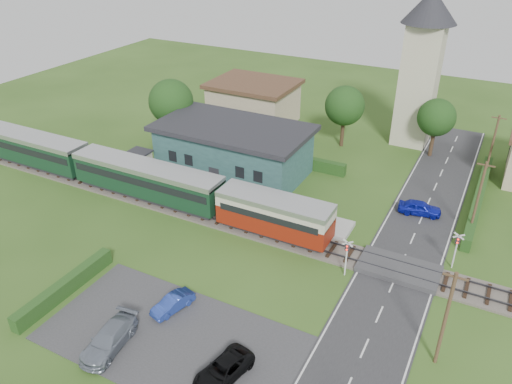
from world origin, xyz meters
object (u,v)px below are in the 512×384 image
at_px(church_tower, 423,58).
at_px(station_building, 233,149).
at_px(train, 121,172).
at_px(house_west, 254,102).
at_px(car_park_silver, 109,339).
at_px(equipment_hut, 139,163).
at_px(pedestrian_far, 161,172).
at_px(car_on_road, 420,208).
at_px(car_park_dark, 223,370).
at_px(pedestrian_near, 258,196).
at_px(car_park_blue, 173,303).
at_px(crossing_signal_far, 457,245).
at_px(crossing_signal_near, 347,252).

bearing_deg(church_tower, station_building, -131.41).
height_order(train, house_west, house_west).
relative_size(church_tower, house_west, 1.63).
xyz_separation_m(church_tower, car_park_silver, (-9.51, -42.50, -9.47)).
bearing_deg(house_west, train, -96.42).
relative_size(equipment_hut, car_park_silver, 0.55).
bearing_deg(car_park_silver, station_building, 95.06).
height_order(church_tower, pedestrian_far, church_tower).
bearing_deg(car_on_road, house_west, 51.34).
bearing_deg(equipment_hut, car_park_silver, -55.60).
relative_size(car_park_dark, pedestrian_near, 2.24).
height_order(equipment_hut, train, train).
bearing_deg(car_park_silver, car_on_road, 54.26).
height_order(station_building, car_park_dark, station_building).
bearing_deg(equipment_hut, house_west, 81.38).
relative_size(equipment_hut, pedestrian_far, 1.62).
distance_m(church_tower, house_west, 21.55).
xyz_separation_m(church_tower, car_park_blue, (-8.00, -37.76, -9.60)).
bearing_deg(car_on_road, car_park_silver, 141.73).
bearing_deg(crossing_signal_far, train, -175.61).
bearing_deg(station_building, house_west, 109.65).
bearing_deg(crossing_signal_near, pedestrian_near, 151.20).
xyz_separation_m(equipment_hut, pedestrian_far, (2.66, 0.03, -0.51)).
height_order(car_park_blue, car_park_dark, car_park_dark).
xyz_separation_m(train, church_tower, (22.59, 26.00, 8.05)).
bearing_deg(car_park_dark, car_park_blue, 162.95).
relative_size(house_west, crossing_signal_far, 3.30).
xyz_separation_m(equipment_hut, train, (0.41, -3.20, 0.43)).
height_order(crossing_signal_near, pedestrian_far, crossing_signal_near).
bearing_deg(car_park_dark, crossing_signal_far, 70.96).
distance_m(car_park_dark, pedestrian_near, 19.88).
distance_m(church_tower, car_park_blue, 39.78).
bearing_deg(car_park_dark, station_building, 130.33).
bearing_deg(station_building, car_on_road, 1.00).
bearing_deg(crossing_signal_far, crossing_signal_near, -146.31).
bearing_deg(church_tower, house_west, -171.47).
distance_m(car_park_dark, pedestrian_far, 26.08).
xyz_separation_m(station_building, pedestrian_far, (-5.34, -5.76, -1.46)).
relative_size(train, car_on_road, 11.25).
relative_size(equipment_hut, pedestrian_near, 1.39).
relative_size(train, crossing_signal_far, 13.18).
distance_m(equipment_hut, car_on_road, 28.30).
height_order(car_on_road, car_park_blue, car_on_road).
distance_m(pedestrian_near, pedestrian_far, 11.26).
xyz_separation_m(car_park_silver, car_park_dark, (7.67, 1.36, -0.11)).
bearing_deg(equipment_hut, train, -82.68).
distance_m(station_building, pedestrian_near, 8.28).
bearing_deg(equipment_hut, car_park_dark, -40.93).
relative_size(house_west, car_park_dark, 2.62).
relative_size(crossing_signal_near, car_park_blue, 1.00).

